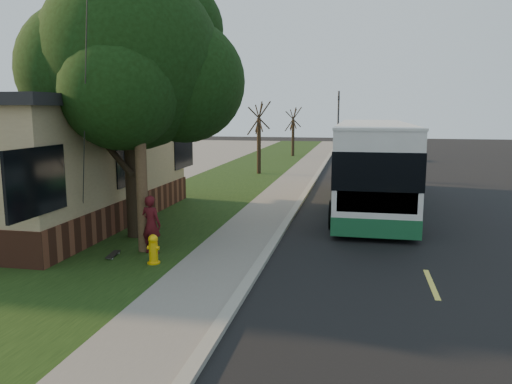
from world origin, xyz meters
The scene contains 17 objects.
ground centered at (0.00, 0.00, 0.00)m, with size 120.00×120.00×0.00m, color black.
road centered at (4.00, 10.00, 0.01)m, with size 8.00×80.00×0.01m, color black.
curb centered at (0.00, 10.00, 0.06)m, with size 0.25×80.00×0.12m, color gray.
sidewalk centered at (-1.00, 10.00, 0.04)m, with size 2.00×80.00×0.08m, color slate.
grass_verge centered at (-4.50, 10.00, 0.04)m, with size 5.00×80.00×0.07m, color black.
building_lot centered at (-14.50, 10.00, 0.02)m, with size 15.00×80.00×0.04m, color slate.
fire_hydrant centered at (-2.60, 0.00, 0.43)m, with size 0.32×0.32×0.74m.
utility_pole centered at (-3.31, 0.99, 4.63)m, with size 2.86×3.21×9.07m.
leafy_tree centered at (-4.17, 2.65, 5.17)m, with size 6.30×6.00×7.80m.
bare_tree_near centered at (-3.50, 18.00, 2.15)m, with size 1.38×1.21×4.31m.
bare_tree_far centered at (-3.00, 30.00, 2.00)m, with size 1.38×1.21×4.03m.
traffic_signal centered at (0.50, 34.00, 3.16)m, with size 0.18×0.22×5.50m.
transit_bus centered at (2.87, 9.35, 1.78)m, with size 2.85×12.36×3.34m.
skateboarder centered at (-3.01, 0.84, 0.85)m, with size 0.57×0.37×1.56m, color #440D13.
skateboard_main centered at (-3.88, 0.36, 0.12)m, with size 0.29×0.75×0.07m.
dumpster centered at (-9.26, 4.51, 0.67)m, with size 1.54×1.27×1.26m.
distant_car centered at (3.89, 28.41, 0.68)m, with size 1.61×3.99×1.36m, color black.
Camera 1 is at (2.29, -11.21, 3.84)m, focal length 35.00 mm.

